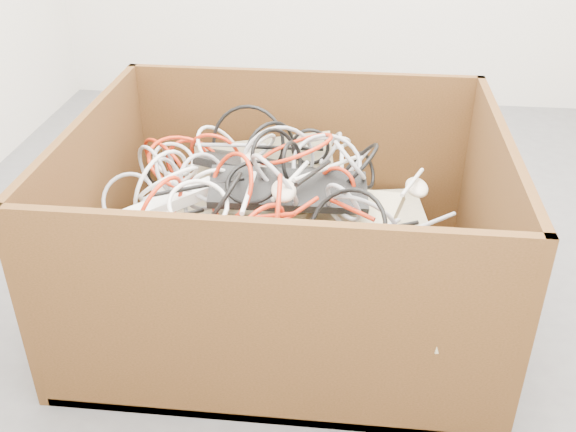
# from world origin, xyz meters

# --- Properties ---
(ground) EXTENTS (3.00, 3.00, 0.00)m
(ground) POSITION_xyz_m (0.00, 0.00, 0.00)
(ground) COLOR #4E4E50
(ground) RESTS_ON ground
(cardboard_box) EXTENTS (1.17, 0.98, 0.59)m
(cardboard_box) POSITION_xyz_m (-0.16, -0.27, 0.15)
(cardboard_box) COLOR #3A260E
(cardboard_box) RESTS_ON ground
(keyboard_pile) EXTENTS (1.08, 0.84, 0.30)m
(keyboard_pile) POSITION_xyz_m (-0.15, -0.24, 0.28)
(keyboard_pile) COLOR tan
(keyboard_pile) RESTS_ON cardboard_box
(mice_scatter) EXTENTS (0.86, 0.61, 0.22)m
(mice_scatter) POSITION_xyz_m (-0.14, -0.35, 0.35)
(mice_scatter) COLOR beige
(mice_scatter) RESTS_ON keyboard_pile
(power_strip_left) EXTENTS (0.27, 0.16, 0.11)m
(power_strip_left) POSITION_xyz_m (-0.48, -0.32, 0.36)
(power_strip_left) COLOR white
(power_strip_left) RESTS_ON keyboard_pile
(power_strip_right) EXTENTS (0.26, 0.25, 0.10)m
(power_strip_right) POSITION_xyz_m (-0.38, -0.48, 0.32)
(power_strip_right) COLOR white
(power_strip_right) RESTS_ON keyboard_pile
(vga_plug) EXTENTS (0.06, 0.06, 0.03)m
(vga_plug) POSITION_xyz_m (0.18, -0.41, 0.36)
(vga_plug) COLOR #0C25B8
(vga_plug) RESTS_ON keyboard_pile
(cable_tangle) EXTENTS (1.08, 0.82, 0.42)m
(cable_tangle) POSITION_xyz_m (-0.29, -0.22, 0.39)
(cable_tangle) COLOR black
(cable_tangle) RESTS_ON keyboard_pile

